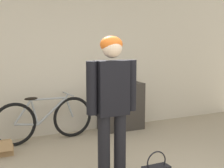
{
  "coord_description": "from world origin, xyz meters",
  "views": [
    {
      "loc": [
        -1.55,
        -2.41,
        1.7
      ],
      "look_at": [
        -0.03,
        0.77,
        1.2
      ],
      "focal_mm": 50.0,
      "sensor_mm": 36.0,
      "label": 1
    }
  ],
  "objects": [
    {
      "name": "wall_back",
      "position": [
        0.0,
        3.02,
        1.3
      ],
      "size": [
        8.0,
        0.07,
        2.6
      ],
      "color": "beige",
      "rests_on": "ground_plane"
    },
    {
      "name": "side_shelf",
      "position": [
        1.1,
        2.77,
        0.44
      ],
      "size": [
        0.82,
        0.41,
        0.89
      ],
      "color": "#38332D",
      "rests_on": "ground_plane"
    },
    {
      "name": "person",
      "position": [
        -0.03,
        0.77,
        1.04
      ],
      "size": [
        0.62,
        0.25,
        1.75
      ],
      "rotation": [
        0.0,
        0.0,
        0.04
      ],
      "color": "black",
      "rests_on": "ground_plane"
    },
    {
      "name": "bicycle",
      "position": [
        -0.38,
        2.68,
        0.38
      ],
      "size": [
        1.72,
        0.46,
        0.78
      ],
      "rotation": [
        0.0,
        0.0,
        0.08
      ],
      "color": "black",
      "rests_on": "ground_plane"
    },
    {
      "name": "banana",
      "position": [
        0.99,
        2.73,
        0.91
      ],
      "size": [
        0.29,
        0.08,
        0.04
      ],
      "color": "#EAD64C",
      "rests_on": "side_shelf"
    }
  ]
}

